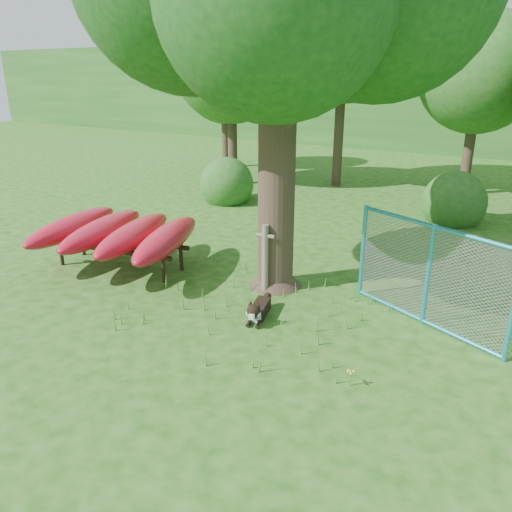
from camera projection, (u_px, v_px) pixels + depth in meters
The scene contains 13 objects.
ground at pixel (208, 329), 8.47m from camera, with size 80.00×80.00×0.00m, color #1C4C0F.
wooden_post at pixel (265, 257), 9.66m from camera, with size 0.38×0.14×1.40m.
kayak_rack at pixel (118, 233), 10.90m from camera, with size 4.06×3.62×1.07m.
husky_dog at pixel (258, 310), 8.80m from camera, with size 0.50×1.04×0.47m.
fence_section at pixel (428, 275), 8.38m from camera, with size 2.86×1.26×2.99m.
wildflower_clump at pixel (350, 373), 6.87m from camera, with size 0.12×0.11×0.26m.
bg_tree_a at pixel (231, 62), 18.13m from camera, with size 4.40×4.40×6.70m.
bg_tree_b at pixel (345, 28), 17.55m from camera, with size 5.20×5.20×8.22m.
bg_tree_c at pixel (480, 73), 16.58m from camera, with size 4.00×4.00×6.12m.
bg_tree_f at pixel (225, 82), 22.02m from camera, with size 3.60×3.60×5.55m.
shrub_left at pixel (227, 202), 16.93m from camera, with size 1.80×1.80×1.80m, color #21561B.
shrub_mid at pixel (451, 222), 14.58m from camera, with size 1.80×1.80×1.80m, color #21561B.
wooded_hillside at pixel (496, 93), 29.59m from camera, with size 80.00×12.00×6.00m, color #21561B.
Camera 1 is at (4.74, -5.90, 4.08)m, focal length 35.00 mm.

